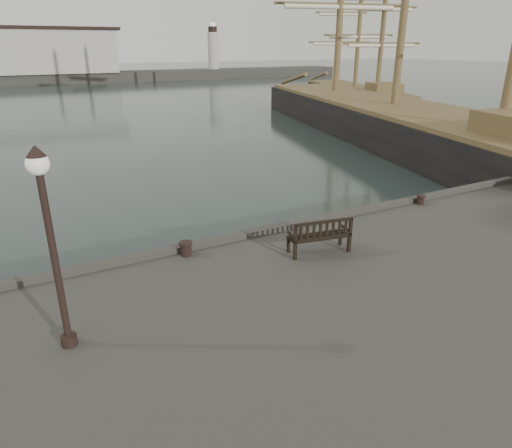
{
  "coord_description": "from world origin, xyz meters",
  "views": [
    {
      "loc": [
        -7.61,
        -12.02,
        7.27
      ],
      "look_at": [
        -1.3,
        -0.5,
        2.1
      ],
      "focal_mm": 32.0,
      "sensor_mm": 36.0,
      "label": 1
    }
  ],
  "objects_px": {
    "lamp_post": "(48,225)",
    "tall_ship_main": "(391,129)",
    "bench": "(319,242)",
    "bollard_left": "(186,249)",
    "tall_ship_far": "(354,101)",
    "bollard_right": "(421,200)"
  },
  "relations": [
    {
      "from": "bench",
      "to": "lamp_post",
      "type": "relative_size",
      "value": 0.46
    },
    {
      "from": "bench",
      "to": "bollard_left",
      "type": "bearing_deg",
      "value": 164.97
    },
    {
      "from": "bollard_left",
      "to": "tall_ship_far",
      "type": "distance_m",
      "value": 49.0
    },
    {
      "from": "bollard_right",
      "to": "lamp_post",
      "type": "distance_m",
      "value": 13.66
    },
    {
      "from": "bench",
      "to": "bollard_right",
      "type": "distance_m",
      "value": 6.25
    },
    {
      "from": "bench",
      "to": "tall_ship_far",
      "type": "distance_m",
      "value": 47.82
    },
    {
      "from": "bench",
      "to": "bollard_right",
      "type": "xyz_separation_m",
      "value": [
        6.02,
        1.69,
        -0.16
      ]
    },
    {
      "from": "tall_ship_main",
      "to": "bollard_right",
      "type": "bearing_deg",
      "value": -117.29
    },
    {
      "from": "bollard_left",
      "to": "tall_ship_far",
      "type": "height_order",
      "value": "tall_ship_far"
    },
    {
      "from": "bench",
      "to": "bollard_right",
      "type": "height_order",
      "value": "bench"
    },
    {
      "from": "tall_ship_main",
      "to": "tall_ship_far",
      "type": "distance_m",
      "value": 20.98
    },
    {
      "from": "bench",
      "to": "tall_ship_main",
      "type": "height_order",
      "value": "tall_ship_main"
    },
    {
      "from": "lamp_post",
      "to": "tall_ship_main",
      "type": "xyz_separation_m",
      "value": [
        27.65,
        19.25,
        -3.4
      ]
    },
    {
      "from": "bollard_right",
      "to": "lamp_post",
      "type": "relative_size",
      "value": 0.09
    },
    {
      "from": "lamp_post",
      "to": "bollard_right",
      "type": "bearing_deg",
      "value": 12.39
    },
    {
      "from": "tall_ship_far",
      "to": "lamp_post",
      "type": "bearing_deg",
      "value": -116.1
    },
    {
      "from": "bench",
      "to": "bollard_right",
      "type": "relative_size",
      "value": 5.32
    },
    {
      "from": "tall_ship_far",
      "to": "bench",
      "type": "bearing_deg",
      "value": -111.23
    },
    {
      "from": "bollard_right",
      "to": "tall_ship_main",
      "type": "bearing_deg",
      "value": 48.4
    },
    {
      "from": "bollard_left",
      "to": "tall_ship_far",
      "type": "xyz_separation_m",
      "value": [
        35.04,
        34.24,
        -1.04
      ]
    },
    {
      "from": "bench",
      "to": "lamp_post",
      "type": "xyz_separation_m",
      "value": [
        -7.11,
        -1.19,
        2.3
      ]
    },
    {
      "from": "lamp_post",
      "to": "bollard_left",
      "type": "bearing_deg",
      "value": 38.67
    }
  ]
}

